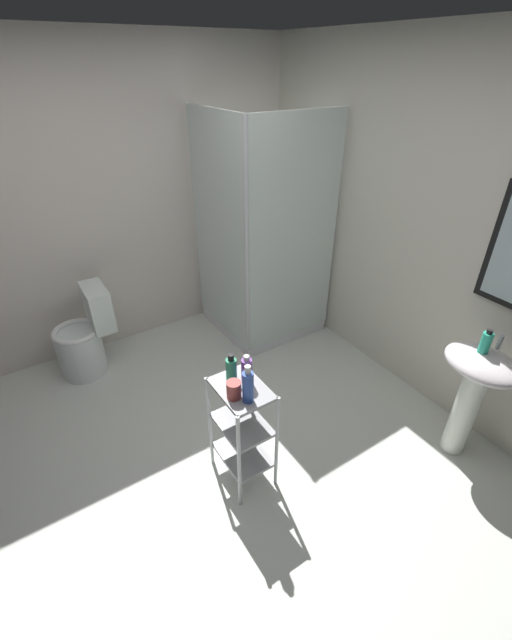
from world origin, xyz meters
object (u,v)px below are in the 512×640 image
object	(u,v)px
storage_cart	(242,426)
conditioner_bottle_purple	(247,371)
shower_stall	(260,288)
body_wash_bottle_green	(231,369)
hand_soap_bottle	(486,342)
shampoo_bottle_blue	(248,386)
rinse_cup	(234,390)
toilet	(85,339)
pedestal_sink	(475,385)

from	to	relation	value
storage_cart	conditioner_bottle_purple	distance (m)	0.39
shower_stall	body_wash_bottle_green	xyz separation A→B (m)	(1.28, -1.03, 0.35)
hand_soap_bottle	shampoo_bottle_blue	xyz separation A→B (m)	(-0.47, -1.37, -0.04)
body_wash_bottle_green	rinse_cup	distance (m)	0.15
storage_cart	body_wash_bottle_green	world-z (taller)	body_wash_bottle_green
rinse_cup	conditioner_bottle_purple	bearing A→B (deg)	118.23
toilet	rinse_cup	distance (m)	1.81
hand_soap_bottle	body_wash_bottle_green	bearing A→B (deg)	-116.40
hand_soap_bottle	body_wash_bottle_green	size ratio (longest dim) A/B	0.90
shampoo_bottle_blue	rinse_cup	size ratio (longest dim) A/B	2.29
toilet	body_wash_bottle_green	world-z (taller)	body_wash_bottle_green
pedestal_sink	shampoo_bottle_blue	size ratio (longest dim) A/B	3.41
pedestal_sink	rinse_cup	bearing A→B (deg)	-112.14
toilet	hand_soap_bottle	size ratio (longest dim) A/B	4.73
storage_cart	shampoo_bottle_blue	size ratio (longest dim) A/B	3.12
conditioner_bottle_purple	rinse_cup	distance (m)	0.14
hand_soap_bottle	conditioner_bottle_purple	bearing A→B (deg)	-115.12
toilet	shampoo_bottle_blue	bearing A→B (deg)	17.03
body_wash_bottle_green	rinse_cup	bearing A→B (deg)	-24.89
shower_stall	body_wash_bottle_green	bearing A→B (deg)	-38.97
toilet	storage_cart	world-z (taller)	toilet
shower_stall	toilet	distance (m)	1.61
toilet	conditioner_bottle_purple	xyz separation A→B (m)	(1.61, 0.61, 0.51)
pedestal_sink	body_wash_bottle_green	xyz separation A→B (m)	(-0.70, -1.34, 0.24)
storage_cart	shampoo_bottle_blue	bearing A→B (deg)	-10.88
pedestal_sink	storage_cart	world-z (taller)	pedestal_sink
shower_stall	shampoo_bottle_blue	distance (m)	1.85
storage_cart	hand_soap_bottle	distance (m)	1.53
pedestal_sink	rinse_cup	world-z (taller)	rinse_cup
hand_soap_bottle	shampoo_bottle_blue	distance (m)	1.45
pedestal_sink	conditioner_bottle_purple	distance (m)	1.45
storage_cart	body_wash_bottle_green	xyz separation A→B (m)	(-0.09, -0.01, 0.38)
conditioner_bottle_purple	pedestal_sink	bearing A→B (deg)	63.56
body_wash_bottle_green	shampoo_bottle_blue	xyz separation A→B (m)	(0.20, -0.01, 0.03)
pedestal_sink	conditioner_bottle_purple	world-z (taller)	conditioner_bottle_purple
pedestal_sink	toilet	xyz separation A→B (m)	(-2.24, -1.89, -0.26)
pedestal_sink	toilet	distance (m)	2.94
shower_stall	toilet	size ratio (longest dim) A/B	2.63
shower_stall	conditioner_bottle_purple	world-z (taller)	shower_stall
toilet	body_wash_bottle_green	bearing A→B (deg)	19.46
pedestal_sink	conditioner_bottle_purple	xyz separation A→B (m)	(-0.64, -1.28, 0.24)
storage_cart	conditioner_bottle_purple	xyz separation A→B (m)	(-0.02, 0.05, 0.39)
pedestal_sink	shampoo_bottle_blue	xyz separation A→B (m)	(-0.51, -1.35, 0.26)
shampoo_bottle_blue	rinse_cup	distance (m)	0.10
conditioner_bottle_purple	shampoo_bottle_blue	bearing A→B (deg)	-29.11
shower_stall	hand_soap_bottle	bearing A→B (deg)	9.36
shower_stall	toilet	bearing A→B (deg)	-99.53
hand_soap_bottle	body_wash_bottle_green	world-z (taller)	hand_soap_bottle
hand_soap_bottle	conditioner_bottle_purple	size ratio (longest dim) A/B	0.86
conditioner_bottle_purple	hand_soap_bottle	bearing A→B (deg)	64.88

